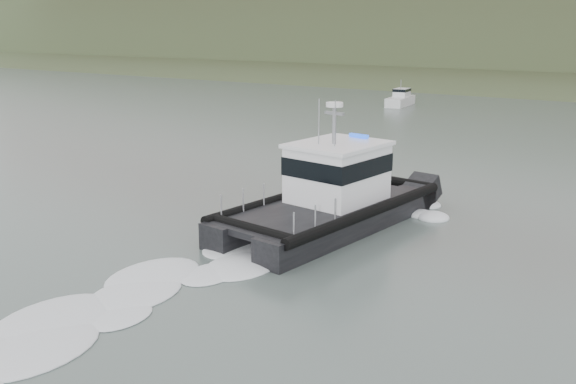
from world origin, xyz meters
name	(u,v)px	position (x,y,z in m)	size (l,w,h in m)	color
ground	(218,298)	(0.00, 0.00, 0.00)	(400.00, 400.00, 0.00)	#505F59
patrol_boat	(332,194)	(-0.90, 9.72, 1.54)	(6.06, 13.09, 6.13)	black
motorboat	(401,99)	(-17.77, 55.76, 0.80)	(2.51, 5.96, 3.19)	silver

